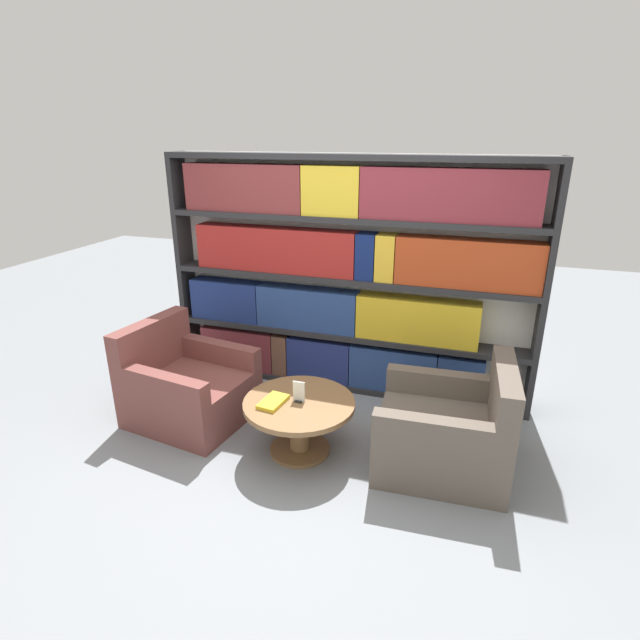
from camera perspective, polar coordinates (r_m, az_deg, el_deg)
ground_plane at (r=3.77m, az=-3.15°, el=-16.87°), size 14.00×14.00×0.00m
bookshelf at (r=4.51m, az=2.79°, el=4.82°), size 3.34×0.30×2.13m
armchair_left at (r=4.39m, az=-14.99°, el=-7.50°), size 1.01×0.94×0.82m
armchair_right at (r=3.78m, az=14.42°, el=-12.36°), size 0.94×0.86×0.82m
coffee_table at (r=3.80m, az=-2.38°, el=-10.86°), size 0.83×0.83×0.43m
table_sign at (r=3.70m, az=-2.42°, el=-8.34°), size 0.09×0.06×0.16m
stray_book at (r=3.71m, az=-5.38°, el=-9.29°), size 0.18×0.26×0.03m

